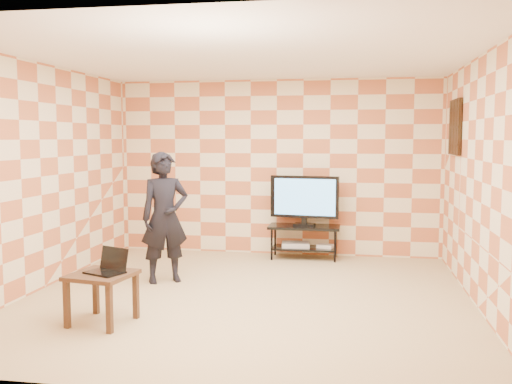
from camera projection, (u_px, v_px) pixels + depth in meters
floor at (247, 297)px, 6.50m from camera, size 5.00×5.00×0.00m
wall_back at (277, 168)px, 8.82m from camera, size 5.00×0.02×2.70m
wall_front at (180, 206)px, 3.91m from camera, size 5.00×0.02×2.70m
wall_left at (41, 177)px, 6.79m from camera, size 0.02×5.00×2.70m
wall_right at (482, 182)px, 5.95m from camera, size 0.02×5.00×2.70m
ceiling at (247, 56)px, 6.24m from camera, size 5.00×5.00×0.02m
wall_art at (455, 127)px, 7.42m from camera, size 0.04×0.72×0.72m
tv_stand at (304, 234)px, 8.54m from camera, size 1.06×0.48×0.50m
tv at (304, 198)px, 8.49m from camera, size 1.03×0.23×0.75m
dvd_player at (296, 245)px, 8.58m from camera, size 0.44×0.33×0.07m
game_console at (325, 246)px, 8.50m from camera, size 0.26×0.21×0.05m
side_table at (102, 282)px, 5.56m from camera, size 0.65×0.65×0.50m
laptop at (108, 267)px, 5.57m from camera, size 0.43×0.40×0.24m
person at (165, 217)px, 7.12m from camera, size 0.71×0.65×1.64m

